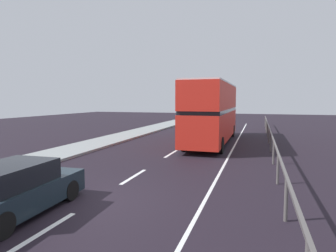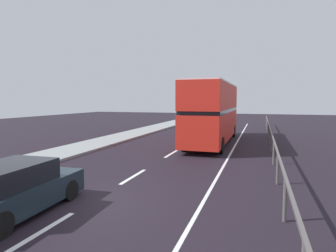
# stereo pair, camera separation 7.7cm
# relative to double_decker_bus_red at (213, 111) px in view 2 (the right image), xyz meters

# --- Properties ---
(ground_plane) EXTENTS (73.27, 120.00, 0.10)m
(ground_plane) POSITION_rel_double_decker_bus_red_xyz_m (-1.66, -13.43, -2.40)
(ground_plane) COLOR black
(lane_paint_markings) EXTENTS (3.49, 46.00, 0.01)m
(lane_paint_markings) POSITION_rel_double_decker_bus_red_xyz_m (0.40, -4.68, -2.35)
(lane_paint_markings) COLOR silver
(lane_paint_markings) RESTS_ON ground
(bridge_side_railing) EXTENTS (0.10, 42.00, 1.20)m
(bridge_side_railing) POSITION_rel_double_decker_bus_red_xyz_m (3.99, -4.43, -1.39)
(bridge_side_railing) COLOR #544F4D
(bridge_side_railing) RESTS_ON ground
(double_decker_bus_red) EXTENTS (2.57, 11.30, 4.40)m
(double_decker_bus_red) POSITION_rel_double_decker_bus_red_xyz_m (0.00, 0.00, 0.00)
(double_decker_bus_red) COLOR red
(double_decker_bus_red) RESTS_ON ground
(hatchback_car_near) EXTENTS (1.99, 4.12, 1.46)m
(hatchback_car_near) POSITION_rel_double_decker_bus_red_xyz_m (-3.17, -14.96, -1.66)
(hatchback_car_near) COLOR black
(hatchback_car_near) RESTS_ON ground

